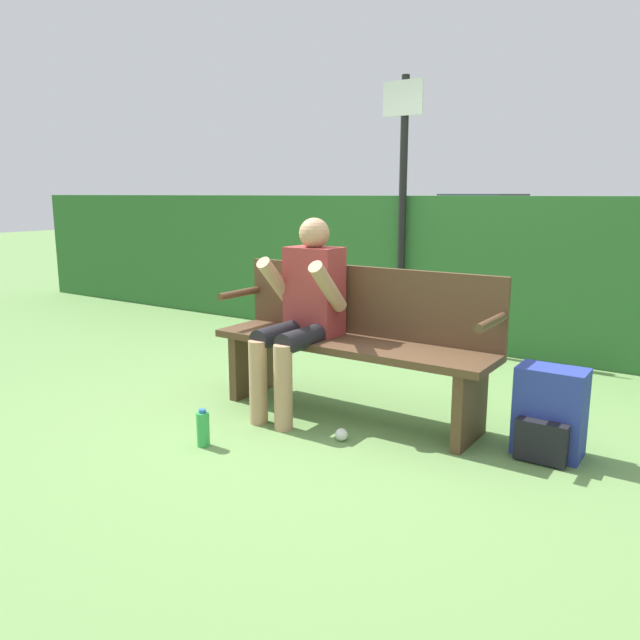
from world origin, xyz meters
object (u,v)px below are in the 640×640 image
(park_bench, at_px, (355,339))
(parked_car, at_px, (482,222))
(person_seated, at_px, (303,307))
(backpack, at_px, (549,415))
(water_bottle, at_px, (203,429))
(signpost, at_px, (402,193))

(park_bench, height_order, parked_car, parked_car)
(park_bench, xyz_separation_m, parked_car, (-3.67, 12.57, 0.16))
(park_bench, distance_m, person_seated, 0.38)
(park_bench, bearing_deg, person_seated, -153.72)
(backpack, xyz_separation_m, water_bottle, (-1.61, -0.93, -0.13))
(backpack, distance_m, signpost, 2.83)
(person_seated, height_order, parked_car, parked_car)
(backpack, bearing_deg, signpost, 134.45)
(parked_car, bearing_deg, person_seated, -62.21)
(water_bottle, bearing_deg, backpack, 30.07)
(backpack, relative_size, water_bottle, 2.25)
(signpost, xyz_separation_m, parked_car, (-3.05, 10.72, -0.72))
(park_bench, xyz_separation_m, person_seated, (-0.29, -0.14, 0.19))
(park_bench, relative_size, signpost, 0.76)
(backpack, relative_size, signpost, 0.20)
(person_seated, xyz_separation_m, backpack, (1.49, 0.15, -0.45))
(water_bottle, bearing_deg, park_bench, 65.95)
(signpost, height_order, parked_car, signpost)
(person_seated, bearing_deg, backpack, 5.63)
(parked_car, bearing_deg, water_bottle, -63.54)
(water_bottle, distance_m, signpost, 3.07)
(park_bench, relative_size, person_seated, 1.48)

